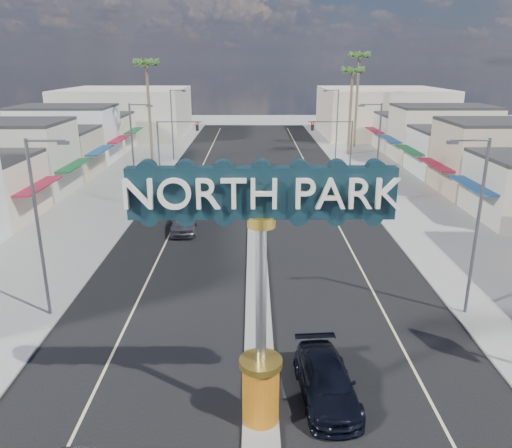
{
  "coord_description": "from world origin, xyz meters",
  "views": [
    {
      "loc": [
        -0.27,
        -12.8,
        12.33
      ],
      "look_at": [
        -0.1,
        11.66,
        4.34
      ],
      "focal_mm": 35.0,
      "sensor_mm": 36.0,
      "label": 1
    }
  ],
  "objects_px": {
    "streetlight_r_near": "(475,220)",
    "palm_right_mid": "(352,75)",
    "palm_right_far": "(359,61)",
    "streetlight_r_mid": "(376,150)",
    "car_parked_left": "(184,221)",
    "gateway_sign": "(261,270)",
    "traffic_signal_left": "(174,136)",
    "streetlight_l_far": "(173,121)",
    "streetlight_l_near": "(41,221)",
    "streetlight_l_mid": "(135,150)",
    "traffic_signal_right": "(336,136)",
    "streetlight_r_far": "(336,121)",
    "suv_right": "(326,381)",
    "car_parked_right": "(317,197)",
    "palm_left_far": "(147,69)"
  },
  "relations": [
    {
      "from": "traffic_signal_left",
      "to": "palm_right_mid",
      "type": "xyz_separation_m",
      "value": [
        22.18,
        12.01,
        6.33
      ]
    },
    {
      "from": "streetlight_l_mid",
      "to": "streetlight_r_near",
      "type": "relative_size",
      "value": 1.0
    },
    {
      "from": "streetlight_r_mid",
      "to": "palm_right_far",
      "type": "bearing_deg",
      "value": 81.88
    },
    {
      "from": "streetlight_r_near",
      "to": "streetlight_r_mid",
      "type": "xyz_separation_m",
      "value": [
        0.0,
        20.0,
        0.0
      ]
    },
    {
      "from": "traffic_signal_right",
      "to": "streetlight_l_mid",
      "type": "bearing_deg",
      "value": -144.5
    },
    {
      "from": "streetlight_r_near",
      "to": "streetlight_r_far",
      "type": "xyz_separation_m",
      "value": [
        0.0,
        42.0,
        0.0
      ]
    },
    {
      "from": "palm_left_far",
      "to": "gateway_sign",
      "type": "bearing_deg",
      "value": -74.85
    },
    {
      "from": "gateway_sign",
      "to": "streetlight_r_mid",
      "type": "height_order",
      "value": "gateway_sign"
    },
    {
      "from": "palm_right_far",
      "to": "traffic_signal_right",
      "type": "bearing_deg",
      "value": -107.9
    },
    {
      "from": "streetlight_r_near",
      "to": "palm_right_mid",
      "type": "xyz_separation_m",
      "value": [
        2.57,
        46.0,
        5.54
      ]
    },
    {
      "from": "palm_right_mid",
      "to": "palm_right_far",
      "type": "xyz_separation_m",
      "value": [
        2.0,
        6.0,
        1.78
      ]
    },
    {
      "from": "streetlight_l_near",
      "to": "streetlight_l_far",
      "type": "height_order",
      "value": "same"
    },
    {
      "from": "palm_right_far",
      "to": "streetlight_r_near",
      "type": "bearing_deg",
      "value": -95.02
    },
    {
      "from": "streetlight_l_far",
      "to": "streetlight_r_mid",
      "type": "height_order",
      "value": "same"
    },
    {
      "from": "streetlight_l_near",
      "to": "car_parked_right",
      "type": "distance_m",
      "value": 26.3
    },
    {
      "from": "palm_right_mid",
      "to": "streetlight_r_near",
      "type": "bearing_deg",
      "value": -93.19
    },
    {
      "from": "streetlight_l_far",
      "to": "gateway_sign",
      "type": "bearing_deg",
      "value": -78.22
    },
    {
      "from": "streetlight_r_near",
      "to": "streetlight_r_far",
      "type": "bearing_deg",
      "value": 90.0
    },
    {
      "from": "streetlight_r_near",
      "to": "palm_right_far",
      "type": "distance_m",
      "value": 52.71
    },
    {
      "from": "streetlight_r_mid",
      "to": "palm_right_mid",
      "type": "relative_size",
      "value": 0.74
    },
    {
      "from": "gateway_sign",
      "to": "traffic_signal_left",
      "type": "relative_size",
      "value": 1.53
    },
    {
      "from": "palm_right_far",
      "to": "palm_right_mid",
      "type": "bearing_deg",
      "value": -108.43
    },
    {
      "from": "streetlight_r_far",
      "to": "car_parked_right",
      "type": "relative_size",
      "value": 2.02
    },
    {
      "from": "suv_right",
      "to": "palm_right_far",
      "type": "bearing_deg",
      "value": 73.74
    },
    {
      "from": "traffic_signal_right",
      "to": "car_parked_left",
      "type": "distance_m",
      "value": 25.64
    },
    {
      "from": "traffic_signal_right",
      "to": "palm_right_far",
      "type": "bearing_deg",
      "value": 72.1
    },
    {
      "from": "car_parked_left",
      "to": "streetlight_r_far",
      "type": "bearing_deg",
      "value": 56.58
    },
    {
      "from": "palm_right_far",
      "to": "car_parked_right",
      "type": "xyz_separation_m",
      "value": [
        -9.5,
        -31.53,
        -11.65
      ]
    },
    {
      "from": "suv_right",
      "to": "car_parked_right",
      "type": "xyz_separation_m",
      "value": [
        2.98,
        27.09,
        0.02
      ]
    },
    {
      "from": "car_parked_right",
      "to": "streetlight_r_near",
      "type": "bearing_deg",
      "value": -73.24
    },
    {
      "from": "streetlight_r_mid",
      "to": "palm_left_far",
      "type": "distance_m",
      "value": 31.47
    },
    {
      "from": "streetlight_r_mid",
      "to": "streetlight_l_near",
      "type": "bearing_deg",
      "value": -136.21
    },
    {
      "from": "palm_right_far",
      "to": "car_parked_right",
      "type": "distance_m",
      "value": 34.93
    },
    {
      "from": "traffic_signal_left",
      "to": "streetlight_l_mid",
      "type": "xyz_separation_m",
      "value": [
        -1.25,
        -13.99,
        0.79
      ]
    },
    {
      "from": "streetlight_r_far",
      "to": "car_parked_right",
      "type": "height_order",
      "value": "streetlight_r_far"
    },
    {
      "from": "gateway_sign",
      "to": "streetlight_r_near",
      "type": "relative_size",
      "value": 1.02
    },
    {
      "from": "traffic_signal_left",
      "to": "streetlight_l_far",
      "type": "height_order",
      "value": "streetlight_l_far"
    },
    {
      "from": "streetlight_l_mid",
      "to": "streetlight_r_mid",
      "type": "bearing_deg",
      "value": 0.0
    },
    {
      "from": "streetlight_r_near",
      "to": "palm_right_mid",
      "type": "relative_size",
      "value": 0.74
    },
    {
      "from": "streetlight_l_far",
      "to": "streetlight_r_near",
      "type": "height_order",
      "value": "same"
    },
    {
      "from": "palm_right_mid",
      "to": "suv_right",
      "type": "xyz_separation_m",
      "value": [
        -10.48,
        -52.62,
        -9.89
      ]
    },
    {
      "from": "gateway_sign",
      "to": "palm_right_far",
      "type": "xyz_separation_m",
      "value": [
        15.0,
        60.02,
        6.46
      ]
    },
    {
      "from": "streetlight_r_near",
      "to": "streetlight_r_far",
      "type": "relative_size",
      "value": 1.0
    },
    {
      "from": "streetlight_l_near",
      "to": "streetlight_r_far",
      "type": "bearing_deg",
      "value": 63.58
    },
    {
      "from": "palm_right_mid",
      "to": "suv_right",
      "type": "distance_m",
      "value": 54.55
    },
    {
      "from": "streetlight_l_near",
      "to": "traffic_signal_left",
      "type": "bearing_deg",
      "value": 87.9
    },
    {
      "from": "streetlight_l_far",
      "to": "palm_right_mid",
      "type": "height_order",
      "value": "palm_right_mid"
    },
    {
      "from": "streetlight_r_mid",
      "to": "car_parked_left",
      "type": "height_order",
      "value": "streetlight_r_mid"
    },
    {
      "from": "palm_left_far",
      "to": "palm_right_far",
      "type": "xyz_separation_m",
      "value": [
        28.0,
        12.0,
        0.89
      ]
    },
    {
      "from": "streetlight_l_far",
      "to": "streetlight_r_mid",
      "type": "distance_m",
      "value": 30.32
    }
  ]
}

